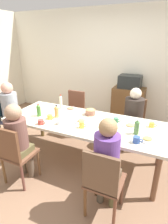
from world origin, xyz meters
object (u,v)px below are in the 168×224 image
Objects in this scene: person_3 at (18,137)px; side_cabinet at (128,107)px; plate_2 at (81,121)px; bottle_3 at (39,110)px; cup_7 at (50,117)px; bottle_2 at (137,127)px; cup_6 at (137,140)px; chair_0 at (103,180)px; person_2 at (134,112)px; cup_3 at (82,125)px; chair_2 at (133,120)px; person_4 at (10,107)px; cup_5 at (41,122)px; bottle_1 at (57,111)px; bowl_0 at (90,112)px; cup_0 at (116,120)px; plate_3 at (130,126)px; dining_table at (84,125)px; cup_2 at (152,125)px; chair_3 at (15,152)px; plate_4 at (108,126)px; chair_4 at (9,116)px; cup_1 at (60,122)px; plate_0 at (71,109)px; person_0 at (107,160)px; bottle_0 at (61,102)px; cup_4 at (106,132)px; plate_1 at (148,139)px; chair_1 at (74,110)px; microwave at (130,82)px.

person_3 is 2.67m from side_cabinet.
plate_2 is 0.75m from bottle_3.
bottle_2 reaches higher than cup_7.
plate_2 is 1.75× the size of cup_6.
chair_0 is 1.65m from person_2.
chair_2 is at bearing 63.07° from cup_3.
person_4 is at bearing 170.90° from cup_7.
cup_5 is (0.09, 0.40, 0.06)m from person_3.
cup_7 is at bearing -115.46° from bottle_1.
bowl_0 is 1.63× the size of cup_3.
plate_3 is at bearing -13.41° from cup_0.
cup_2 is at bearing 12.65° from dining_table.
plate_2 is 0.51m from cup_7.
chair_3 is 3.91× the size of plate_4.
chair_3 is at bearing -40.78° from chair_4.
bottle_3 is (-0.48, 0.13, 0.07)m from cup_1.
plate_0 is 0.59m from bottle_3.
dining_table is at bearing 0.00° from person_4.
plate_4 is 1.17m from bottle_3.
bottle_3 is (-0.29, -0.09, 0.00)m from bottle_1.
plate_3 is at bearing 85.19° from person_0.
cup_2 is at bearing -5.03° from plate_0.
cup_2 is at bearing 6.93° from cup_0.
bottle_0 reaches higher than cup_7.
chair_0 is 8.14× the size of cup_4.
cup_4 is (-0.24, -0.39, 0.03)m from plate_3.
plate_1 is at bearing -7.87° from plate_2.
chair_1 is at bearing -139.13° from side_cabinet.
chair_3 is 0.75× the size of person_4.
cup_5 is 0.22m from cup_7.
bowl_0 is 0.81× the size of bottle_3.
person_4 is 1.28m from cup_1.
person_3 is at bearing -111.29° from microwave.
person_0 is 0.68m from plate_1.
cup_6 is 0.56× the size of bottle_3.
chair_4 is 7.42× the size of cup_1.
dining_table is at bearing -167.35° from cup_2.
cup_3 is at bearing -18.29° from bottle_1.
bottle_2 is at bearing 9.28° from cup_1.
plate_3 is at bearing 27.43° from plate_4.
chair_3 reaches higher than cup_3.
cup_5 is 1.04× the size of cup_6.
cup_4 is at bearing -169.29° from plate_1.
chair_3 is 5.14× the size of bowl_0.
plate_1 is (0.35, -1.06, 0.23)m from chair_2.
cup_7 is 0.55× the size of bottle_3.
cup_0 reaches higher than plate_2.
chair_3 is 2.74m from side_cabinet.
bottle_1 is (-1.45, -0.27, 0.06)m from cup_2.
plate_1 is 1.74m from bottle_3.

